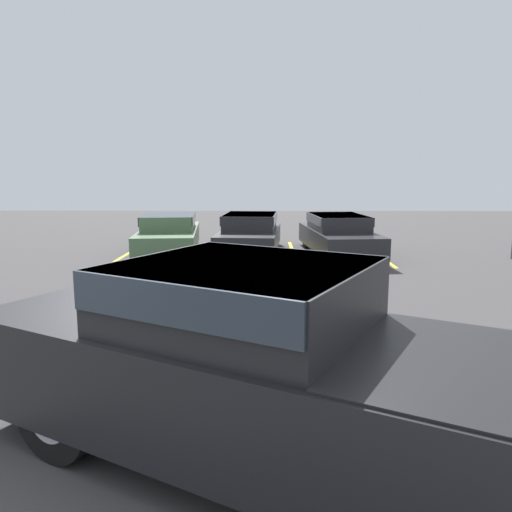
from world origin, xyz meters
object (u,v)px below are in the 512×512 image
Objects in this scene: pickup_truck at (274,367)px; parked_sedan_a at (169,233)px; parked_sedan_b at (250,233)px; parked_sedan_c at (338,233)px.

pickup_truck is 12.22m from parked_sedan_a.
parked_sedan_a is 1.06× the size of parked_sedan_b.
parked_sedan_c is (2.30, 11.81, -0.24)m from pickup_truck.
pickup_truck is 1.24× the size of parked_sedan_c.
parked_sedan_c is at bearing 90.76° from parked_sedan_b.
parked_sedan_b is (-0.54, 11.97, -0.24)m from pickup_truck.
parked_sedan_a is (-3.16, 11.80, -0.23)m from pickup_truck.
parked_sedan_b is (2.61, 0.17, -0.00)m from parked_sedan_a.
parked_sedan_b is at bearing -98.87° from parked_sedan_c.
parked_sedan_c is (2.84, -0.16, -0.00)m from parked_sedan_b.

